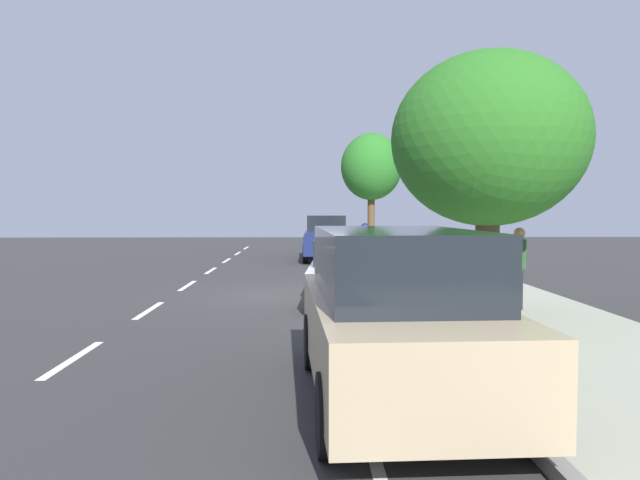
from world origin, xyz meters
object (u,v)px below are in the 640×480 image
Objects in this scene: parked_sedan_white_second at (347,270)px; street_tree_near_cyclist at (489,141)px; parked_suv_tan_nearest at (395,313)px; pedestrian_on_phone at (519,263)px; fire_hydrant at (376,255)px; cyclist_with_backpack at (366,246)px; bicycle_at_curb at (357,269)px; street_tree_mid_block at (371,167)px; parked_pickup_dark_blue_mid at (326,239)px.

street_tree_near_cyclist is at bearing -51.24° from parked_sedan_white_second.
parked_suv_tan_nearest is 5.56m from street_tree_near_cyclist.
pedestrian_on_phone is 2.02× the size of fire_hydrant.
pedestrian_on_phone is (2.60, -5.78, -0.01)m from cyclist_with_backpack.
pedestrian_on_phone reaches higher than fire_hydrant.
bicycle_at_curb is 0.25× the size of street_tree_mid_block.
parked_sedan_white_second is at bearing -89.56° from parked_pickup_dark_blue_mid.
parked_suv_tan_nearest is 7.39m from parked_sedan_white_second.
street_tree_mid_block reaches higher than parked_pickup_dark_blue_mid.
street_tree_mid_block is at bearing 81.72° from parked_sedan_white_second.
fire_hydrant is (1.49, 14.22, -0.45)m from parked_suv_tan_nearest.
parked_suv_tan_nearest is 19.21m from parked_pickup_dark_blue_mid.
parked_pickup_dark_blue_mid is 2.94× the size of cyclist_with_backpack.
parked_pickup_dark_blue_mid is 15.30m from street_tree_near_cyclist.
cyclist_with_backpack is 6.34m from pedestrian_on_phone.
parked_pickup_dark_blue_mid is 3.51× the size of bicycle_at_curb.
parked_suv_tan_nearest is 0.90× the size of parked_pickup_dark_blue_mid.
pedestrian_on_phone is at bearing 57.61° from parked_suv_tan_nearest.
parked_suv_tan_nearest is 6.37m from pedestrian_on_phone.
parked_suv_tan_nearest reaches higher than parked_pickup_dark_blue_mid.
parked_pickup_dark_blue_mid is at bearing -117.19° from street_tree_mid_block.
fire_hydrant is (0.68, 3.06, -0.54)m from cyclist_with_backpack.
parked_suv_tan_nearest reaches higher than pedestrian_on_phone.
parked_sedan_white_second reaches higher than fire_hydrant.
fire_hydrant reaches higher than bicycle_at_curb.
cyclist_with_backpack is (0.92, -8.05, 0.22)m from parked_pickup_dark_blue_mid.
cyclist_with_backpack is 2.16× the size of fire_hydrant.
street_tree_near_cyclist is at bearing -75.92° from bicycle_at_curb.
parked_pickup_dark_blue_mid is at bearing 90.33° from parked_suv_tan_nearest.
parked_pickup_dark_blue_mid is at bearing 99.65° from street_tree_near_cyclist.
bicycle_at_curb is 0.91m from cyclist_with_backpack.
parked_pickup_dark_blue_mid reaches higher than pedestrian_on_phone.
parked_pickup_dark_blue_mid reaches higher than fire_hydrant.
parked_suv_tan_nearest reaches higher than cyclist_with_backpack.
parked_sedan_white_second is 17.32m from street_tree_mid_block.
parked_pickup_dark_blue_mid is 14.28m from pedestrian_on_phone.
parked_suv_tan_nearest reaches higher than fire_hydrant.
street_tree_near_cyclist is 19.81m from street_tree_mid_block.
pedestrian_on_phone is at bearing -65.71° from bicycle_at_curb.
parked_sedan_white_second is at bearing -102.43° from fire_hydrant.
street_tree_mid_block reaches higher than parked_sedan_white_second.
cyclist_with_backpack is at bearing 77.58° from parked_sedan_white_second.
parked_suv_tan_nearest is at bearing -95.72° from street_tree_mid_block.
parked_suv_tan_nearest is at bearing -89.67° from parked_pickup_dark_blue_mid.
street_tree_mid_block is at bearing 62.81° from parked_pickup_dark_blue_mid.
bicycle_at_curb is at bearing -84.71° from parked_pickup_dark_blue_mid.
street_tree_mid_block reaches higher than fire_hydrant.
bicycle_at_curb is 6.89m from pedestrian_on_phone.
bicycle_at_curb is at bearing -98.29° from street_tree_mid_block.
pedestrian_on_phone is at bearing -86.97° from street_tree_mid_block.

